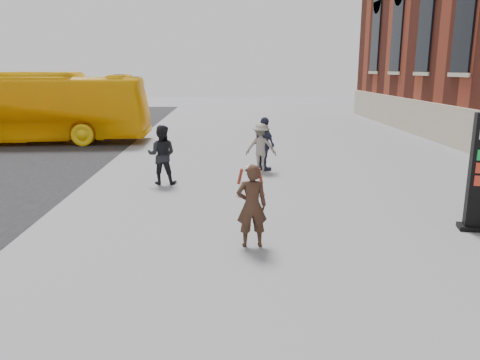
{
  "coord_description": "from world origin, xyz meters",
  "views": [
    {
      "loc": [
        -0.64,
        -8.39,
        3.42
      ],
      "look_at": [
        -0.35,
        1.3,
        1.1
      ],
      "focal_mm": 35.0,
      "sensor_mm": 36.0,
      "label": 1
    }
  ],
  "objects_px": {
    "pedestrian_a": "(162,155)",
    "pedestrian_b": "(261,147)",
    "woman": "(252,205)",
    "bus": "(20,108)",
    "pedestrian_c": "(264,144)"
  },
  "relations": [
    {
      "from": "pedestrian_a",
      "to": "pedestrian_b",
      "type": "height_order",
      "value": "pedestrian_a"
    },
    {
      "from": "pedestrian_a",
      "to": "woman",
      "type": "bearing_deg",
      "value": 119.11
    },
    {
      "from": "bus",
      "to": "woman",
      "type": "bearing_deg",
      "value": -145.17
    },
    {
      "from": "woman",
      "to": "pedestrian_a",
      "type": "height_order",
      "value": "pedestrian_a"
    },
    {
      "from": "pedestrian_a",
      "to": "pedestrian_c",
      "type": "bearing_deg",
      "value": -146.58
    },
    {
      "from": "pedestrian_b",
      "to": "pedestrian_c",
      "type": "relative_size",
      "value": 0.89
    },
    {
      "from": "woman",
      "to": "pedestrian_a",
      "type": "xyz_separation_m",
      "value": [
        -2.42,
        5.21,
        0.05
      ]
    },
    {
      "from": "bus",
      "to": "pedestrian_b",
      "type": "relative_size",
      "value": 7.17
    },
    {
      "from": "pedestrian_a",
      "to": "pedestrian_c",
      "type": "relative_size",
      "value": 0.98
    },
    {
      "from": "pedestrian_c",
      "to": "pedestrian_a",
      "type": "bearing_deg",
      "value": 89.62
    },
    {
      "from": "woman",
      "to": "pedestrian_b",
      "type": "xyz_separation_m",
      "value": [
        0.7,
        6.98,
        -0.03
      ]
    },
    {
      "from": "pedestrian_c",
      "to": "pedestrian_b",
      "type": "bearing_deg",
      "value": 83.31
    },
    {
      "from": "woman",
      "to": "bus",
      "type": "relative_size",
      "value": 0.14
    },
    {
      "from": "woman",
      "to": "bus",
      "type": "height_order",
      "value": "bus"
    },
    {
      "from": "woman",
      "to": "pedestrian_c",
      "type": "height_order",
      "value": "pedestrian_c"
    }
  ]
}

